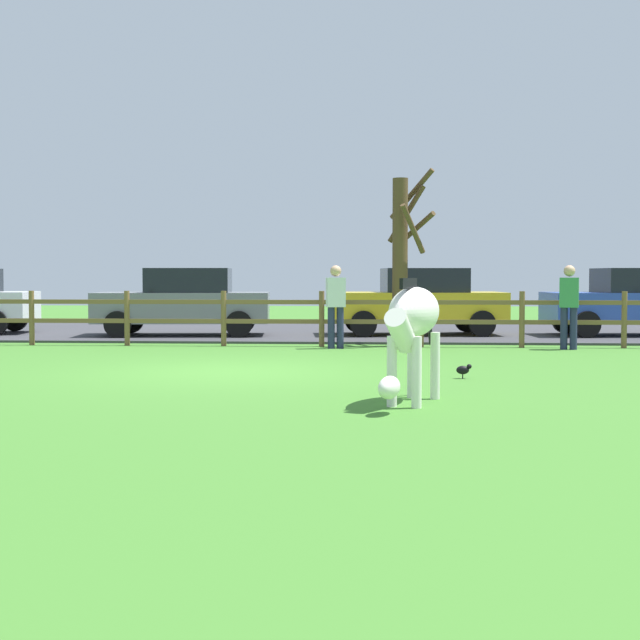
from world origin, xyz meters
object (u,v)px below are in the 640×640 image
object	(u,v)px
bare_tree	(402,255)
visitor_left_of_tree	(336,303)
visitor_right_of_tree	(569,303)
parked_car_blue	(635,301)
parked_car_yellow	(419,301)
parked_car_grey	(184,301)
zebra	(412,321)
crow_on_grass	(464,370)

from	to	relation	value
bare_tree	visitor_left_of_tree	world-z (taller)	bare_tree
visitor_left_of_tree	visitor_right_of_tree	size ratio (longest dim) A/B	1.00
parked_car_blue	visitor_left_of_tree	bearing A→B (deg)	-151.36
parked_car_yellow	visitor_left_of_tree	size ratio (longest dim) A/B	2.54
parked_car_grey	parked_car_yellow	bearing A→B (deg)	6.03
bare_tree	parked_car_yellow	distance (m)	3.12
bare_tree	zebra	world-z (taller)	bare_tree
crow_on_grass	parked_car_blue	bearing A→B (deg)	62.01
crow_on_grass	parked_car_yellow	size ratio (longest dim) A/B	0.05
crow_on_grass	parked_car_blue	size ratio (longest dim) A/B	0.05
bare_tree	visitor_left_of_tree	bearing A→B (deg)	-151.24
parked_car_grey	visitor_right_of_tree	size ratio (longest dim) A/B	2.53
visitor_left_of_tree	parked_car_grey	bearing A→B (deg)	140.27
parked_car_blue	visitor_right_of_tree	distance (m)	4.28
bare_tree	crow_on_grass	bearing A→B (deg)	-82.91
visitor_right_of_tree	zebra	bearing A→B (deg)	-112.78
crow_on_grass	visitor_left_of_tree	world-z (taller)	visitor_left_of_tree
parked_car_yellow	bare_tree	bearing A→B (deg)	-99.25
visitor_right_of_tree	bare_tree	bearing A→B (deg)	168.35
parked_car_blue	parked_car_grey	size ratio (longest dim) A/B	1.00
parked_car_yellow	visitor_right_of_tree	bearing A→B (deg)	-52.44
parked_car_grey	visitor_right_of_tree	bearing A→B (deg)	-20.08
parked_car_blue	visitor_left_of_tree	xyz separation A→B (m)	(-6.78, -3.70, 0.06)
crow_on_grass	parked_car_grey	distance (m)	10.08
crow_on_grass	parked_car_blue	xyz separation A→B (m)	(4.73, 8.91, 0.72)
parked_car_grey	visitor_left_of_tree	xyz separation A→B (m)	(3.68, -3.06, 0.06)
bare_tree	visitor_right_of_tree	distance (m)	3.43
visitor_right_of_tree	crow_on_grass	bearing A→B (deg)	-115.36
zebra	parked_car_yellow	xyz separation A→B (m)	(0.54, 11.43, -0.08)
parked_car_blue	parked_car_grey	bearing A→B (deg)	-176.46
bare_tree	zebra	size ratio (longest dim) A/B	1.93
crow_on_grass	parked_car_grey	world-z (taller)	parked_car_grey
parked_car_grey	visitor_right_of_tree	xyz separation A→B (m)	(8.22, -3.00, 0.06)
bare_tree	parked_car_grey	size ratio (longest dim) A/B	0.88
bare_tree	parked_car_yellow	size ratio (longest dim) A/B	0.87
parked_car_grey	visitor_right_of_tree	world-z (taller)	visitor_right_of_tree
crow_on_grass	parked_car_grey	bearing A→B (deg)	124.72
parked_car_grey	bare_tree	bearing A→B (deg)	-25.12
crow_on_grass	bare_tree	bearing A→B (deg)	97.09
parked_car_yellow	crow_on_grass	bearing A→B (deg)	-88.30
crow_on_grass	visitor_left_of_tree	size ratio (longest dim) A/B	0.13
parked_car_yellow	parked_car_grey	xyz separation A→B (m)	(-5.46, -0.58, 0.00)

